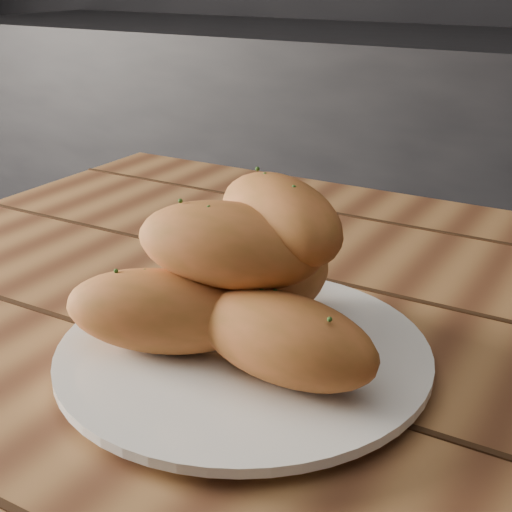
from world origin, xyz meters
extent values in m
cube|color=black|center=(0.00, 1.70, 0.45)|extent=(2.80, 0.60, 0.90)
cube|color=#966538|center=(0.40, 0.52, 0.73)|extent=(1.38, 0.86, 0.04)
cylinder|color=brown|center=(-0.25, 0.87, 0.35)|extent=(0.07, 0.07, 0.71)
cylinder|color=white|center=(0.23, 0.43, 0.76)|extent=(0.27, 0.27, 0.01)
cylinder|color=white|center=(0.23, 0.43, 0.76)|extent=(0.30, 0.30, 0.01)
ellipsoid|color=#BD6234|center=(0.18, 0.40, 0.80)|extent=(0.17, 0.12, 0.07)
ellipsoid|color=#BD6234|center=(0.28, 0.41, 0.80)|extent=(0.16, 0.08, 0.07)
ellipsoid|color=#BD6234|center=(0.23, 0.49, 0.80)|extent=(0.09, 0.15, 0.07)
ellipsoid|color=#BD6234|center=(0.22, 0.43, 0.86)|extent=(0.16, 0.09, 0.07)
ellipsoid|color=#BD6234|center=(0.25, 0.46, 0.87)|extent=(0.16, 0.13, 0.07)
camera|label=1|loc=(0.49, 0.00, 1.06)|focal=50.00mm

